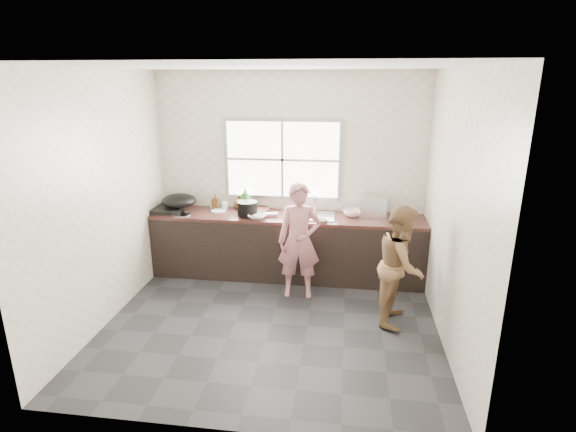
# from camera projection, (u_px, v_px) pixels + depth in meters

# --- Properties ---
(floor) EXTENTS (3.60, 3.20, 0.01)m
(floor) POSITION_uv_depth(u_px,v_px,m) (271.00, 324.00, 4.96)
(floor) COLOR #27272A
(floor) RESTS_ON ground
(ceiling) EXTENTS (3.60, 3.20, 0.01)m
(ceiling) POSITION_uv_depth(u_px,v_px,m) (268.00, 66.00, 4.16)
(ceiling) COLOR silver
(ceiling) RESTS_ON wall_back
(wall_back) EXTENTS (3.60, 0.01, 2.70)m
(wall_back) POSITION_uv_depth(u_px,v_px,m) (290.00, 174.00, 6.08)
(wall_back) COLOR beige
(wall_back) RESTS_ON ground
(wall_left) EXTENTS (0.01, 3.20, 2.70)m
(wall_left) POSITION_uv_depth(u_px,v_px,m) (103.00, 200.00, 4.79)
(wall_left) COLOR beige
(wall_left) RESTS_ON ground
(wall_right) EXTENTS (0.01, 3.20, 2.70)m
(wall_right) POSITION_uv_depth(u_px,v_px,m) (454.00, 213.00, 4.33)
(wall_right) COLOR beige
(wall_right) RESTS_ON ground
(wall_front) EXTENTS (3.60, 0.01, 2.70)m
(wall_front) POSITION_uv_depth(u_px,v_px,m) (229.00, 270.00, 3.04)
(wall_front) COLOR beige
(wall_front) RESTS_ON ground
(cabinet) EXTENTS (3.60, 0.62, 0.82)m
(cabinet) POSITION_uv_depth(u_px,v_px,m) (287.00, 247.00, 6.06)
(cabinet) COLOR black
(cabinet) RESTS_ON floor
(countertop) EXTENTS (3.60, 0.64, 0.04)m
(countertop) POSITION_uv_depth(u_px,v_px,m) (287.00, 217.00, 5.93)
(countertop) COLOR #361B16
(countertop) RESTS_ON cabinet
(sink) EXTENTS (0.55, 0.45, 0.02)m
(sink) POSITION_uv_depth(u_px,v_px,m) (313.00, 216.00, 5.88)
(sink) COLOR silver
(sink) RESTS_ON countertop
(faucet) EXTENTS (0.02, 0.02, 0.30)m
(faucet) POSITION_uv_depth(u_px,v_px,m) (315.00, 201.00, 6.03)
(faucet) COLOR silver
(faucet) RESTS_ON countertop
(window_frame) EXTENTS (1.60, 0.05, 1.10)m
(window_frame) POSITION_uv_depth(u_px,v_px,m) (283.00, 159.00, 6.02)
(window_frame) COLOR #9EA0A5
(window_frame) RESTS_ON wall_back
(window_glazing) EXTENTS (1.50, 0.01, 1.00)m
(window_glazing) POSITION_uv_depth(u_px,v_px,m) (282.00, 160.00, 6.00)
(window_glazing) COLOR white
(window_glazing) RESTS_ON window_frame
(woman) EXTENTS (0.51, 0.35, 1.33)m
(woman) POSITION_uv_depth(u_px,v_px,m) (299.00, 245.00, 5.43)
(woman) COLOR #C17379
(woman) RESTS_ON floor
(person_side) EXTENTS (0.62, 0.73, 1.33)m
(person_side) POSITION_uv_depth(u_px,v_px,m) (401.00, 265.00, 4.84)
(person_side) COLOR brown
(person_side) RESTS_ON floor
(cutting_board) EXTENTS (0.45, 0.45, 0.04)m
(cutting_board) POSITION_uv_depth(u_px,v_px,m) (255.00, 210.00, 6.11)
(cutting_board) COLOR black
(cutting_board) RESTS_ON countertop
(cleaver) EXTENTS (0.20, 0.13, 0.01)m
(cleaver) POSITION_uv_depth(u_px,v_px,m) (271.00, 213.00, 5.88)
(cleaver) COLOR silver
(cleaver) RESTS_ON cutting_board
(bowl_mince) EXTENTS (0.27, 0.27, 0.06)m
(bowl_mince) POSITION_uv_depth(u_px,v_px,m) (257.00, 217.00, 5.77)
(bowl_mince) COLOR silver
(bowl_mince) RESTS_ON countertop
(bowl_crabs) EXTENTS (0.21, 0.21, 0.07)m
(bowl_crabs) POSITION_uv_depth(u_px,v_px,m) (353.00, 214.00, 5.90)
(bowl_crabs) COLOR silver
(bowl_crabs) RESTS_ON countertop
(bowl_held) EXTENTS (0.23, 0.23, 0.06)m
(bowl_held) POSITION_uv_depth(u_px,v_px,m) (322.00, 220.00, 5.66)
(bowl_held) COLOR white
(bowl_held) RESTS_ON countertop
(black_pot) EXTENTS (0.27, 0.27, 0.19)m
(black_pot) POSITION_uv_depth(u_px,v_px,m) (247.00, 209.00, 5.89)
(black_pot) COLOR black
(black_pot) RESTS_ON countertop
(plate_food) EXTENTS (0.22, 0.22, 0.02)m
(plate_food) POSITION_uv_depth(u_px,v_px,m) (218.00, 211.00, 6.10)
(plate_food) COLOR silver
(plate_food) RESTS_ON countertop
(bottle_green) EXTENTS (0.13, 0.13, 0.33)m
(bottle_green) POSITION_uv_depth(u_px,v_px,m) (245.00, 198.00, 6.15)
(bottle_green) COLOR #398C2D
(bottle_green) RESTS_ON countertop
(bottle_brown_tall) EXTENTS (0.08, 0.09, 0.19)m
(bottle_brown_tall) POSITION_uv_depth(u_px,v_px,m) (216.00, 202.00, 6.21)
(bottle_brown_tall) COLOR #4D3013
(bottle_brown_tall) RESTS_ON countertop
(bottle_brown_short) EXTENTS (0.17, 0.17, 0.18)m
(bottle_brown_short) POSITION_uv_depth(u_px,v_px,m) (239.00, 202.00, 6.21)
(bottle_brown_short) COLOR #463211
(bottle_brown_short) RESTS_ON countertop
(glass_jar) EXTENTS (0.09, 0.09, 0.10)m
(glass_jar) POSITION_uv_depth(u_px,v_px,m) (225.00, 206.00, 6.17)
(glass_jar) COLOR silver
(glass_jar) RESTS_ON countertop
(burner) EXTENTS (0.47, 0.47, 0.06)m
(burner) POSITION_uv_depth(u_px,v_px,m) (167.00, 209.00, 6.11)
(burner) COLOR black
(burner) RESTS_ON countertop
(wok) EXTENTS (0.47, 0.47, 0.18)m
(wok) POSITION_uv_depth(u_px,v_px,m) (179.00, 201.00, 6.07)
(wok) COLOR black
(wok) RESTS_ON burner
(dish_rack) EXTENTS (0.40, 0.33, 0.26)m
(dish_rack) POSITION_uv_depth(u_px,v_px,m) (375.00, 207.00, 5.83)
(dish_rack) COLOR silver
(dish_rack) RESTS_ON countertop
(pot_lid_left) EXTENTS (0.28, 0.28, 0.01)m
(pot_lid_left) POSITION_uv_depth(u_px,v_px,m) (181.00, 214.00, 5.95)
(pot_lid_left) COLOR silver
(pot_lid_left) RESTS_ON countertop
(pot_lid_right) EXTENTS (0.32, 0.32, 0.01)m
(pot_lid_right) POSITION_uv_depth(u_px,v_px,m) (219.00, 207.00, 6.27)
(pot_lid_right) COLOR silver
(pot_lid_right) RESTS_ON countertop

